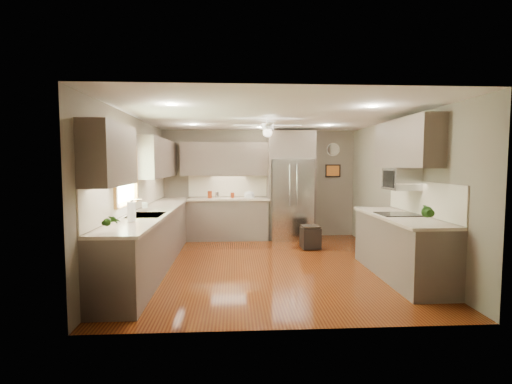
{
  "coord_description": "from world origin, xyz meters",
  "views": [
    {
      "loc": [
        -0.58,
        -6.19,
        1.72
      ],
      "look_at": [
        -0.19,
        0.6,
        1.2
      ],
      "focal_mm": 26.0,
      "sensor_mm": 36.0,
      "label": 1
    }
  ],
  "objects": [
    {
      "name": "refrigerator",
      "position": [
        0.7,
        2.16,
        1.19
      ],
      "size": [
        1.06,
        0.75,
        2.45
      ],
      "color": "silver",
      "rests_on": "ground"
    },
    {
      "name": "wall_back",
      "position": [
        0.0,
        2.5,
        1.25
      ],
      "size": [
        4.5,
        0.0,
        4.5
      ],
      "primitive_type": "plane",
      "rotation": [
        1.57,
        0.0,
        0.0
      ],
      "color": "#6C6252",
      "rests_on": "ground"
    },
    {
      "name": "floor",
      "position": [
        0.0,
        0.0,
        0.0
      ],
      "size": [
        5.0,
        5.0,
        0.0
      ],
      "primitive_type": "plane",
      "color": "#461809",
      "rests_on": "ground"
    },
    {
      "name": "wall_left",
      "position": [
        -2.25,
        0.0,
        1.25
      ],
      "size": [
        0.0,
        5.0,
        5.0
      ],
      "primitive_type": "plane",
      "rotation": [
        1.57,
        0.0,
        1.57
      ],
      "color": "#6C6252",
      "rests_on": "ground"
    },
    {
      "name": "ceiling",
      "position": [
        0.0,
        0.0,
        2.5
      ],
      "size": [
        5.0,
        5.0,
        0.0
      ],
      "primitive_type": "plane",
      "rotation": [
        3.14,
        0.0,
        0.0
      ],
      "color": "white",
      "rests_on": "ground"
    },
    {
      "name": "left_run",
      "position": [
        -1.95,
        0.15,
        0.48
      ],
      "size": [
        0.65,
        4.7,
        1.45
      ],
      "color": "brown",
      "rests_on": "ground"
    },
    {
      "name": "ceiling_fan",
      "position": [
        -0.0,
        0.3,
        2.33
      ],
      "size": [
        1.18,
        1.18,
        0.32
      ],
      "color": "white",
      "rests_on": "ceiling"
    },
    {
      "name": "framed_print",
      "position": [
        1.75,
        2.48,
        1.55
      ],
      "size": [
        0.36,
        0.03,
        0.3
      ],
      "color": "black",
      "rests_on": "wall_back"
    },
    {
      "name": "uppers",
      "position": [
        -0.74,
        0.71,
        1.87
      ],
      "size": [
        4.5,
        4.7,
        0.95
      ],
      "color": "brown",
      "rests_on": "wall_left"
    },
    {
      "name": "wall_right",
      "position": [
        2.25,
        0.0,
        1.25
      ],
      "size": [
        0.0,
        5.0,
        5.0
      ],
      "primitive_type": "plane",
      "rotation": [
        1.57,
        0.0,
        -1.57
      ],
      "color": "#6C6252",
      "rests_on": "ground"
    },
    {
      "name": "right_run",
      "position": [
        1.93,
        -0.8,
        0.48
      ],
      "size": [
        0.7,
        2.2,
        1.45
      ],
      "color": "brown",
      "rests_on": "ground"
    },
    {
      "name": "wall_clock",
      "position": [
        1.75,
        2.48,
        2.05
      ],
      "size": [
        0.3,
        0.03,
        0.3
      ],
      "color": "white",
      "rests_on": "wall_back"
    },
    {
      "name": "wall_front",
      "position": [
        0.0,
        -2.5,
        1.25
      ],
      "size": [
        4.5,
        0.0,
        4.5
      ],
      "primitive_type": "plane",
      "rotation": [
        -1.57,
        0.0,
        0.0
      ],
      "color": "#6C6252",
      "rests_on": "ground"
    },
    {
      "name": "soap_bottle",
      "position": [
        -2.06,
        -0.01,
        1.03
      ],
      "size": [
        0.11,
        0.11,
        0.19
      ],
      "primitive_type": "imported",
      "rotation": [
        0.0,
        0.0,
        0.27
      ],
      "color": "white",
      "rests_on": "left_run"
    },
    {
      "name": "recessed_lights",
      "position": [
        -0.04,
        0.4,
        2.49
      ],
      "size": [
        2.84,
        3.14,
        0.01
      ],
      "color": "white",
      "rests_on": "ceiling"
    },
    {
      "name": "potted_plant_left",
      "position": [
        -1.95,
        -2.03,
        1.08
      ],
      "size": [
        0.16,
        0.13,
        0.28
      ],
      "primitive_type": "imported",
      "rotation": [
        0.0,
        0.0,
        -0.22
      ],
      "color": "#275518",
      "rests_on": "left_run"
    },
    {
      "name": "canister_b",
      "position": [
        -0.98,
        2.25,
        1.01
      ],
      "size": [
        0.09,
        0.09,
        0.13
      ],
      "primitive_type": "cylinder",
      "rotation": [
        0.0,
        0.0,
        -0.05
      ],
      "color": "silver",
      "rests_on": "back_run"
    },
    {
      "name": "paper_towel",
      "position": [
        -1.95,
        -1.2,
        1.08
      ],
      "size": [
        0.11,
        0.11,
        0.28
      ],
      "color": "white",
      "rests_on": "left_run"
    },
    {
      "name": "microwave",
      "position": [
        2.03,
        -0.55,
        1.48
      ],
      "size": [
        0.43,
        0.55,
        0.34
      ],
      "color": "silver",
      "rests_on": "wall_right"
    },
    {
      "name": "back_run",
      "position": [
        -0.72,
        2.2,
        0.48
      ],
      "size": [
        1.85,
        0.65,
        1.45
      ],
      "color": "brown",
      "rests_on": "ground"
    },
    {
      "name": "canister_d",
      "position": [
        -0.63,
        2.2,
        1.0
      ],
      "size": [
        0.11,
        0.11,
        0.13
      ],
      "primitive_type": "cylinder",
      "rotation": [
        0.0,
        0.0,
        0.42
      ],
      "color": "maroon",
      "rests_on": "back_run"
    },
    {
      "name": "stool",
      "position": [
        0.94,
        1.1,
        0.24
      ],
      "size": [
        0.39,
        0.39,
        0.45
      ],
      "color": "black",
      "rests_on": "ground"
    },
    {
      "name": "bowl",
      "position": [
        -0.25,
        2.18,
        0.97
      ],
      "size": [
        0.25,
        0.25,
        0.06
      ],
      "primitive_type": "imported",
      "rotation": [
        0.0,
        0.0,
        0.03
      ],
      "color": "tan",
      "rests_on": "back_run"
    },
    {
      "name": "potted_plant_right",
      "position": [
        1.9,
        -1.63,
        1.11
      ],
      "size": [
        0.21,
        0.18,
        0.33
      ],
      "primitive_type": "imported",
      "rotation": [
        0.0,
        0.0,
        -0.19
      ],
      "color": "#275518",
      "rests_on": "right_run"
    },
    {
      "name": "canister_a",
      "position": [
        -1.14,
        2.21,
        1.02
      ],
      "size": [
        0.13,
        0.13,
        0.16
      ],
      "primitive_type": "cylinder",
      "rotation": [
        0.0,
        0.0,
        0.31
      ],
      "color": "maroon",
      "rests_on": "back_run"
    },
    {
      "name": "window",
      "position": [
        -2.22,
        -0.5,
        1.55
      ],
      "size": [
        0.05,
        1.12,
        0.92
      ],
      "color": "#BFF2B2",
      "rests_on": "wall_left"
    },
    {
      "name": "sink",
      "position": [
        -1.93,
        -0.5,
        0.91
      ],
      "size": [
        0.5,
        0.7,
        0.32
      ],
      "color": "silver",
      "rests_on": "left_run"
    }
  ]
}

